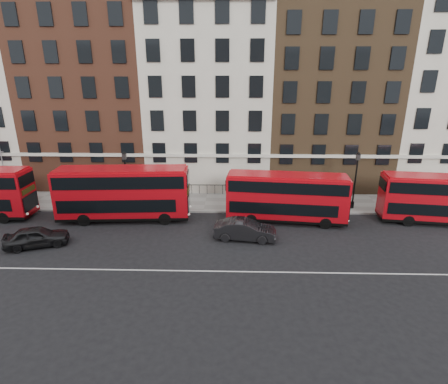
{
  "coord_description": "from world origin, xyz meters",
  "views": [
    {
      "loc": [
        2.7,
        -21.52,
        12.04
      ],
      "look_at": [
        1.97,
        5.0,
        3.0
      ],
      "focal_mm": 28.0,
      "sensor_mm": 36.0,
      "label": 1
    }
  ],
  "objects_px": {
    "bus_b": "(123,193)",
    "car_rear": "(37,237)",
    "car_front": "(245,230)",
    "bus_d": "(443,198)",
    "bus_c": "(286,197)"
  },
  "relations": [
    {
      "from": "bus_b",
      "to": "car_rear",
      "type": "bearing_deg",
      "value": -138.45
    },
    {
      "from": "bus_b",
      "to": "bus_d",
      "type": "bearing_deg",
      "value": -3.6
    },
    {
      "from": "car_rear",
      "to": "bus_d",
      "type": "bearing_deg",
      "value": -100.5
    },
    {
      "from": "bus_b",
      "to": "bus_d",
      "type": "relative_size",
      "value": 1.11
    },
    {
      "from": "bus_b",
      "to": "bus_c",
      "type": "relative_size",
      "value": 1.1
    },
    {
      "from": "car_rear",
      "to": "car_front",
      "type": "xyz_separation_m",
      "value": [
        15.25,
        1.53,
        0.03
      ]
    },
    {
      "from": "car_front",
      "to": "bus_d",
      "type": "bearing_deg",
      "value": -71.38
    },
    {
      "from": "bus_c",
      "to": "car_rear",
      "type": "relative_size",
      "value": 2.33
    },
    {
      "from": "bus_b",
      "to": "car_rear",
      "type": "xyz_separation_m",
      "value": [
        -4.99,
        -5.01,
        -1.74
      ]
    },
    {
      "from": "bus_c",
      "to": "car_front",
      "type": "distance_m",
      "value": 5.16
    },
    {
      "from": "bus_c",
      "to": "car_rear",
      "type": "distance_m",
      "value": 19.47
    },
    {
      "from": "bus_d",
      "to": "bus_b",
      "type": "bearing_deg",
      "value": -172.77
    },
    {
      "from": "bus_b",
      "to": "car_front",
      "type": "xyz_separation_m",
      "value": [
        10.26,
        -3.49,
        -1.7
      ]
    },
    {
      "from": "bus_d",
      "to": "car_front",
      "type": "height_order",
      "value": "bus_d"
    },
    {
      "from": "bus_b",
      "to": "car_rear",
      "type": "relative_size",
      "value": 2.55
    }
  ]
}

